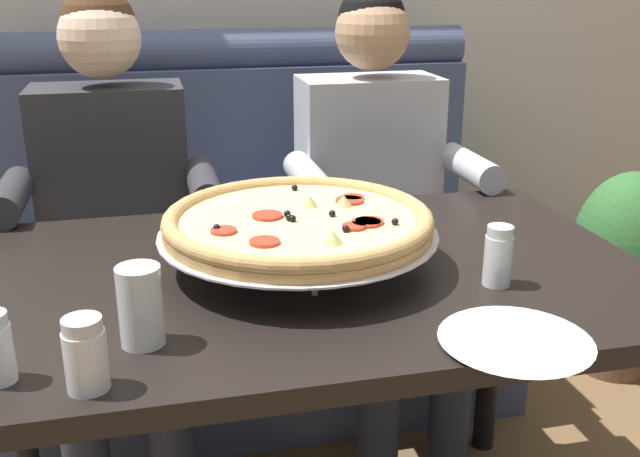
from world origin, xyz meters
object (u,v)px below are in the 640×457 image
Objects in this scene: booth_bench at (242,268)px; dining_table at (297,311)px; diner_left at (114,209)px; shaker_oregano at (498,260)px; plate_near_left at (516,337)px; potted_plant at (626,263)px; diner_right at (378,191)px; pizza at (298,223)px; shaker_parmesan at (86,359)px; drinking_glass at (141,309)px.

booth_bench is 0.93m from dining_table.
diner_left is 1.06m from shaker_oregano.
plate_near_left reaches higher than potted_plant.
diner_right is 0.71m from pizza.
booth_bench is 1.36m from shaker_parmesan.
dining_table is 0.47m from plate_near_left.
shaker_parmesan is (-0.00, -0.98, 0.09)m from diner_left.
shaker_parmesan is (-0.38, -0.38, -0.04)m from pizza.
diner_left reaches higher than dining_table.
shaker_oregano is 0.75m from shaker_parmesan.
dining_table is 1.08× the size of diner_right.
drinking_glass reaches higher than potted_plant.
pizza is at bearing -152.68° from potted_plant.
dining_table is at bearing -110.99° from pizza.
diner_left is 11.10× the size of shaker_oregano.
shaker_oregano is 0.23m from plate_near_left.
diner_left is 11.73× the size of shaker_parmesan.
booth_bench is 1.27m from potted_plant.
pizza is 2.24× the size of plate_near_left.
booth_bench is at bearing 102.29° from plate_near_left.
diner_left reaches higher than drinking_glass.
pizza is at bearing -120.67° from diner_right.
drinking_glass is at bearing 57.22° from shaker_parmesan.
shaker_oregano is (0.34, -0.18, -0.04)m from pizza.
drinking_glass reaches higher than shaker_parmesan.
dining_table is at bearing -152.00° from potted_plant.
diner_right is 1.09m from drinking_glass.
pizza is 0.78× the size of potted_plant.
booth_bench is 1.27× the size of diner_left.
booth_bench is 1.18× the size of dining_table.
potted_plant is at bearing -10.25° from booth_bench.
shaker_oregano is 1.06× the size of shaker_parmesan.
drinking_glass is at bearing -104.63° from booth_bench.
drinking_glass is 1.84m from potted_plant.
plate_near_left is at bearing -1.40° from shaker_parmesan.
shaker_oregano is 1.29m from potted_plant.
booth_bench reaches higher than drinking_glass.
drinking_glass is 0.18× the size of potted_plant.
diner_right is 0.78m from shaker_oregano.
plate_near_left is (0.64, -0.02, -0.04)m from shaker_parmesan.
booth_bench is at bearing 75.37° from drinking_glass.
diner_left is at bearing -143.93° from booth_bench.
booth_bench is 2.97× the size of pizza.
diner_left is 1.82× the size of potted_plant.
pizza is at bearing 152.38° from shaker_oregano.
pizza is 0.48m from plate_near_left.
diner_right is at bearing 84.78° from plate_near_left.
dining_table is 2.52× the size of pizza.
booth_bench reaches higher than shaker_oregano.
potted_plant is (1.54, 0.90, -0.43)m from drinking_glass.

